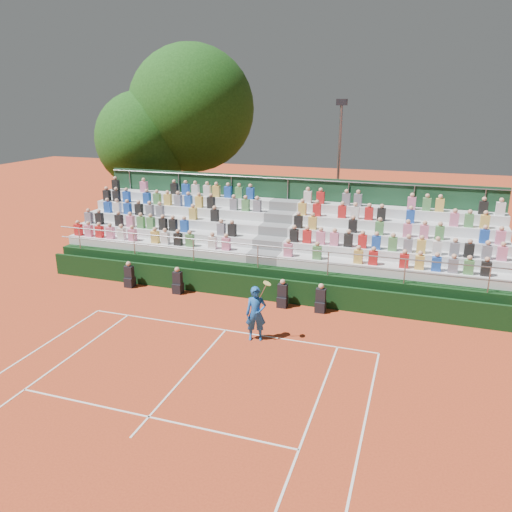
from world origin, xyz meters
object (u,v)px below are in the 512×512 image
(tennis_player, at_px, (256,314))
(tree_west, at_px, (144,140))
(tree_east, at_px, (192,109))
(floodlight_mast, at_px, (339,160))

(tennis_player, bearing_deg, tree_west, 132.29)
(tennis_player, bearing_deg, tree_east, 122.13)
(tennis_player, height_order, floodlight_mast, floodlight_mast)
(tennis_player, height_order, tree_east, tree_east)
(tennis_player, relative_size, tree_west, 0.26)
(floodlight_mast, bearing_deg, tree_east, 178.01)
(tree_west, xyz_separation_m, floodlight_mast, (11.93, 1.43, -0.92))
(floodlight_mast, bearing_deg, tennis_player, -91.26)
(tree_west, relative_size, tree_east, 0.76)
(tennis_player, xyz_separation_m, tree_east, (-9.12, 14.53, 6.47))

